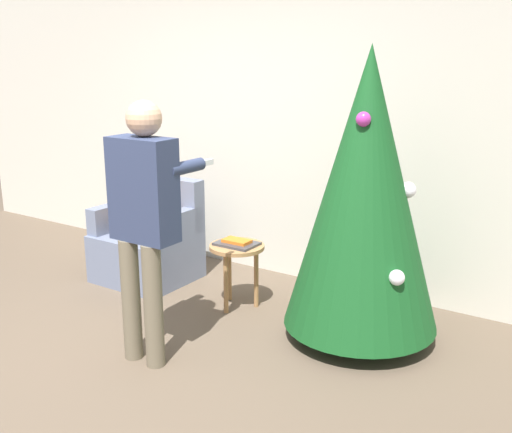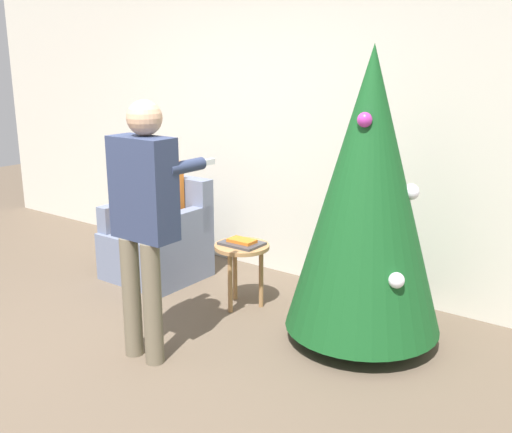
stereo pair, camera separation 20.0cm
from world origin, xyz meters
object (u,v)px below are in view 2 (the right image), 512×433
christmas_tree (368,193)px  armchair (159,242)px  person_standing (144,209)px  side_stool (242,254)px  person_seated (155,203)px

christmas_tree → armchair: 2.16m
person_standing → side_stool: size_ratio=3.28×
christmas_tree → person_seated: christmas_tree is taller
person_seated → person_standing: size_ratio=0.75×
person_standing → side_stool: person_standing is taller
person_standing → side_stool: bearing=90.2°
armchair → person_standing: bearing=-47.1°
christmas_tree → person_seated: (-2.03, 0.05, -0.37)m
christmas_tree → person_standing: (-1.01, -1.02, -0.05)m
person_seated → side_stool: 1.04m
armchair → side_stool: 1.02m
side_stool → person_standing: bearing=-89.8°
person_seated → person_standing: person_standing is taller
christmas_tree → side_stool: 1.19m
person_seated → person_standing: (1.01, -1.07, 0.32)m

